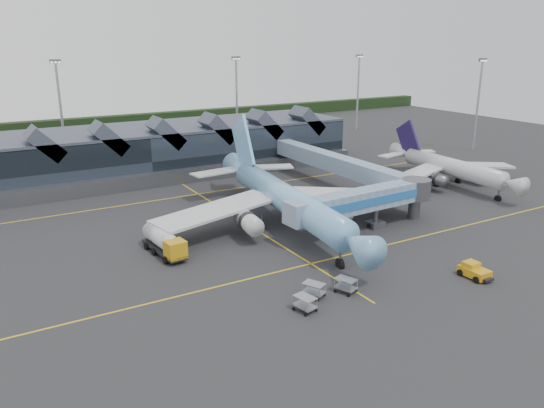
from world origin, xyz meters
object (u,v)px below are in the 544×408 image
main_airliner (283,197)px  fuel_truck (163,241)px  regional_jet (448,166)px  jet_bridge (371,200)px  pushback_tug (474,271)px

main_airliner → fuel_truck: main_airliner is taller
regional_jet → jet_bridge: bearing=-154.4°
main_airliner → fuel_truck: size_ratio=4.79×
main_airliner → jet_bridge: (10.23, -7.88, 0.09)m
regional_jet → pushback_tug: size_ratio=8.35×
main_airliner → pushback_tug: bearing=-62.9°
regional_jet → main_airliner: bearing=-170.8°
regional_jet → fuel_truck: bearing=-171.0°
main_airliner → pushback_tug: main_airliner is taller
jet_bridge → fuel_truck: (-29.48, 6.11, -2.66)m
regional_jet → jet_bridge: 31.47m
fuel_truck → jet_bridge: bearing=-17.5°
jet_bridge → pushback_tug: size_ratio=6.67×
fuel_truck → regional_jet: bearing=-0.1°
fuel_truck → pushback_tug: bearing=-46.7°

